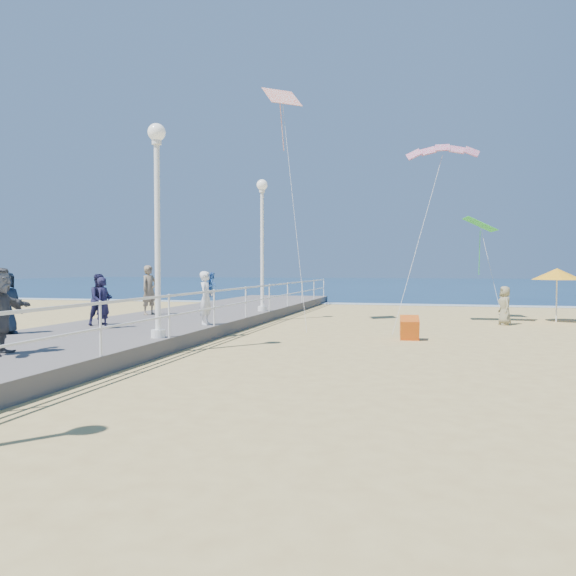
% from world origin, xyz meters
% --- Properties ---
extents(ground, '(160.00, 160.00, 0.00)m').
position_xyz_m(ground, '(0.00, 0.00, 0.00)').
color(ground, tan).
rests_on(ground, ground).
extents(ocean, '(160.00, 90.00, 0.05)m').
position_xyz_m(ocean, '(0.00, 65.00, 0.01)').
color(ocean, '#0C294D').
rests_on(ocean, ground).
extents(surf_line, '(160.00, 1.20, 0.04)m').
position_xyz_m(surf_line, '(0.00, 20.50, 0.03)').
color(surf_line, white).
rests_on(surf_line, ground).
extents(boardwalk, '(5.00, 44.00, 0.40)m').
position_xyz_m(boardwalk, '(-7.50, 0.00, 0.20)').
color(boardwalk, slate).
rests_on(boardwalk, ground).
extents(railing, '(0.05, 42.00, 0.55)m').
position_xyz_m(railing, '(-5.05, 0.00, 1.25)').
color(railing, white).
rests_on(railing, boardwalk).
extents(lamp_post_mid, '(0.44, 0.44, 5.32)m').
position_xyz_m(lamp_post_mid, '(-5.35, 0.00, 3.66)').
color(lamp_post_mid, white).
rests_on(lamp_post_mid, boardwalk).
extents(lamp_post_far, '(0.44, 0.44, 5.32)m').
position_xyz_m(lamp_post_far, '(-5.35, 9.00, 3.66)').
color(lamp_post_far, white).
rests_on(lamp_post_far, boardwalk).
extents(woman_holding_toddler, '(0.39, 0.60, 1.65)m').
position_xyz_m(woman_holding_toddler, '(-5.40, 3.24, 1.22)').
color(woman_holding_toddler, white).
rests_on(woman_holding_toddler, boardwalk).
extents(toddler_held, '(0.29, 0.37, 0.76)m').
position_xyz_m(toddler_held, '(-5.25, 3.39, 1.63)').
color(toddler_held, '#3369BF').
rests_on(toddler_held, boardwalk).
extents(spectator_0, '(0.36, 0.54, 1.48)m').
position_xyz_m(spectator_0, '(-7.91, 1.61, 1.14)').
color(spectator_0, '#1B1938').
rests_on(spectator_0, boardwalk).
extents(spectator_4, '(0.80, 0.95, 1.66)m').
position_xyz_m(spectator_4, '(-9.60, -0.29, 1.23)').
color(spectator_4, '#182434').
rests_on(spectator_4, boardwalk).
extents(spectator_6, '(0.64, 0.78, 1.85)m').
position_xyz_m(spectator_6, '(-8.91, 6.23, 1.32)').
color(spectator_6, '#7E6E57').
rests_on(spectator_6, boardwalk).
extents(spectator_7, '(0.88, 0.95, 1.56)m').
position_xyz_m(spectator_7, '(-8.50, 2.37, 1.18)').
color(spectator_7, '#191937').
rests_on(spectator_7, boardwalk).
extents(beach_walker_c, '(0.62, 0.81, 1.47)m').
position_xyz_m(beach_walker_c, '(3.99, 9.69, 0.73)').
color(beach_walker_c, gray).
rests_on(beach_walker_c, ground).
extents(box_kite, '(0.61, 0.75, 0.74)m').
position_xyz_m(box_kite, '(0.66, 4.24, 0.30)').
color(box_kite, red).
rests_on(box_kite, ground).
extents(beach_umbrella, '(1.90, 1.90, 2.14)m').
position_xyz_m(beach_umbrella, '(6.12, 11.36, 1.91)').
color(beach_umbrella, white).
rests_on(beach_umbrella, ground).
extents(kite_parafoil, '(2.68, 0.94, 0.65)m').
position_xyz_m(kite_parafoil, '(1.65, 8.95, 6.61)').
color(kite_parafoil, '#C0164A').
extents(kite_diamond_green, '(1.38, 1.49, 0.60)m').
position_xyz_m(kite_diamond_green, '(3.27, 12.25, 4.00)').
color(kite_diamond_green, green).
extents(kite_diamond_redwhite, '(1.58, 1.54, 0.81)m').
position_xyz_m(kite_diamond_redwhite, '(-4.18, 7.72, 8.55)').
color(kite_diamond_redwhite, '#EB3F1B').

